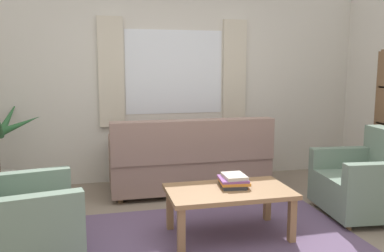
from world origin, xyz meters
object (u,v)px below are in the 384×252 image
Objects in this scene: couch at (189,162)px; book_stack_on_table at (233,181)px; armchair_right at (368,182)px; coffee_table at (229,195)px; armchair_left at (15,220)px.

book_stack_on_table is (0.12, -1.29, 0.12)m from couch.
coffee_table is (-1.56, -0.17, 0.03)m from armchair_right.
couch is at bearing -60.59° from armchair_left.
armchair_left is 1.84m from book_stack_on_table.
armchair_left is 0.89× the size of coffee_table.
coffee_table is 0.15m from book_stack_on_table.
couch is 2.07× the size of armchair_right.
book_stack_on_table is at bearing -80.66° from armchair_right.
armchair_right is 3.08× the size of book_stack_on_table.
coffee_table is at bearing -97.88° from armchair_left.
armchair_left is at bearing -176.64° from coffee_table.
book_stack_on_table reaches higher than coffee_table.
armchair_left is 1.07× the size of armchair_right.
armchair_right is 1.51m from book_stack_on_table.
armchair_left reaches higher than coffee_table.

